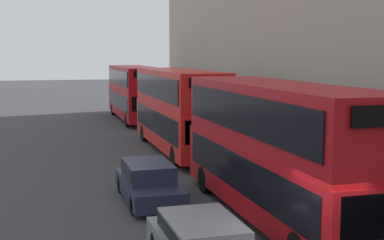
% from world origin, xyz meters
% --- Properties ---
extents(bus_leading, '(2.59, 10.92, 4.29)m').
position_xyz_m(bus_leading, '(1.60, 4.85, 2.37)').
color(bus_leading, '#A80F14').
rests_on(bus_leading, ground).
extents(bus_second_in_queue, '(2.59, 10.91, 4.34)m').
position_xyz_m(bus_second_in_queue, '(1.60, 17.26, 2.39)').
color(bus_second_in_queue, red).
rests_on(bus_second_in_queue, ground).
extents(bus_third_in_queue, '(2.59, 11.05, 4.20)m').
position_xyz_m(bus_third_in_queue, '(1.60, 31.46, 2.32)').
color(bus_third_in_queue, '#A80F14').
rests_on(bus_third_in_queue, ground).
extents(car_hatchback, '(1.76, 4.52, 1.38)m').
position_xyz_m(car_hatchback, '(-1.80, 8.16, 0.73)').
color(car_hatchback, '#1E2338').
rests_on(car_hatchback, ground).
extents(pedestrian, '(0.36, 0.36, 1.83)m').
position_xyz_m(pedestrian, '(4.17, 25.11, 0.85)').
color(pedestrian, brown).
rests_on(pedestrian, ground).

